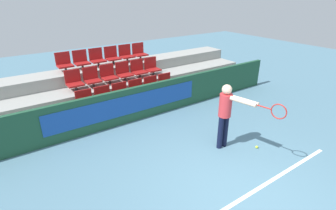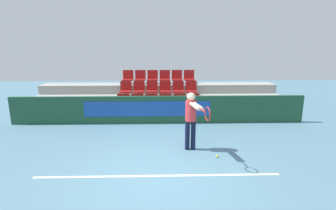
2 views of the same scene
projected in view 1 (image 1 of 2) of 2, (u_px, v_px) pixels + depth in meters
The scene contains 26 objects.
ground_plane at pixel (244, 197), 4.85m from camera, with size 30.00×30.00×0.00m, color slate.
court_baseline at pixel (244, 197), 4.85m from camera, with size 5.48×0.08×0.01m.
barrier_wall at pixel (139, 103), 7.60m from camera, with size 10.64×0.14×1.01m.
bleacher_tier_front at pixel (132, 107), 8.14m from camera, with size 10.24×0.89×0.37m.
bleacher_tier_middle at pixel (119, 93), 8.73m from camera, with size 10.24×0.89×0.74m.
bleacher_tier_back at pixel (108, 80), 9.33m from camera, with size 10.24×0.89×1.10m.
stadium_chair_0 at pixel (85, 102), 7.33m from camera, with size 0.47×0.41×0.59m.
stadium_chair_1 at pixel (104, 98), 7.62m from camera, with size 0.47×0.41×0.59m.
stadium_chair_2 at pixel (121, 94), 7.90m from camera, with size 0.47×0.41×0.59m.
stadium_chair_3 at pixel (137, 90), 8.19m from camera, with size 0.47×0.41×0.59m.
stadium_chair_4 at pixel (152, 87), 8.47m from camera, with size 0.47×0.41×0.59m.
stadium_chair_5 at pixel (166, 84), 8.76m from camera, with size 0.47×0.41×0.59m.
stadium_chair_6 at pixel (74, 81), 7.85m from camera, with size 0.47×0.41×0.59m.
stadium_chair_7 at pixel (92, 78), 8.14m from camera, with size 0.47×0.41×0.59m.
stadium_chair_8 at pixel (108, 75), 8.42m from camera, with size 0.47×0.41×0.59m.
stadium_chair_9 at pixel (124, 72), 8.71m from camera, with size 0.47×0.41×0.59m.
stadium_chair_10 at pixel (138, 69), 8.99m from camera, with size 0.47×0.41×0.59m.
stadium_chair_11 at pixel (152, 67), 9.28m from camera, with size 0.47×0.41×0.59m.
stadium_chair_12 at pixel (64, 63), 8.37m from camera, with size 0.47×0.41×0.59m.
stadium_chair_13 at pixel (81, 60), 8.66m from camera, with size 0.47×0.41×0.59m.
stadium_chair_14 at pixel (97, 58), 8.94m from camera, with size 0.47×0.41×0.59m.
stadium_chair_15 at pixel (112, 56), 9.23m from camera, with size 0.47×0.41×0.59m.
stadium_chair_16 at pixel (126, 54), 9.51m from camera, with size 0.47×0.41×0.59m.
stadium_chair_17 at pixel (139, 52), 9.80m from camera, with size 0.47×0.41×0.59m.
tennis_player at pixel (228, 111), 5.98m from camera, with size 0.43×1.48×1.60m.
tennis_ball at pixel (257, 147), 6.34m from camera, with size 0.07×0.07×0.07m.
Camera 1 is at (-3.29, -2.27, 3.54)m, focal length 28.00 mm.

